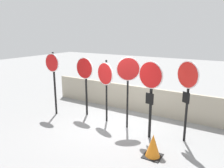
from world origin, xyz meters
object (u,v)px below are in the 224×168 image
object	(u,v)px
stop_sign_0	(53,71)
stop_sign_1	(85,75)
stop_sign_2	(105,78)
stop_sign_3	(128,76)
stop_sign_4	(151,85)
stop_sign_5	(187,84)
traffic_cone_0	(153,146)

from	to	relation	value
stop_sign_0	stop_sign_1	world-z (taller)	stop_sign_0
stop_sign_2	stop_sign_3	bearing A→B (deg)	12.52
stop_sign_3	stop_sign_4	size ratio (longest dim) A/B	1.02
stop_sign_0	stop_sign_5	distance (m)	4.73
stop_sign_4	stop_sign_5	bearing A→B (deg)	31.05
stop_sign_0	stop_sign_4	distance (m)	3.78
stop_sign_5	traffic_cone_0	bearing A→B (deg)	-79.72
stop_sign_2	stop_sign_4	world-z (taller)	stop_sign_4
stop_sign_5	traffic_cone_0	world-z (taller)	stop_sign_5
stop_sign_1	stop_sign_2	xyz separation A→B (m)	(0.97, -0.14, -0.00)
traffic_cone_0	stop_sign_5	bearing A→B (deg)	69.29
stop_sign_1	traffic_cone_0	xyz separation A→B (m)	(3.20, -1.39, -1.26)
stop_sign_5	stop_sign_2	bearing A→B (deg)	-149.81
stop_sign_1	stop_sign_5	bearing A→B (deg)	2.16
stop_sign_0	stop_sign_5	xyz separation A→B (m)	(4.72, 0.36, 0.02)
stop_sign_0	stop_sign_3	world-z (taller)	stop_sign_0
stop_sign_0	stop_sign_3	bearing A→B (deg)	8.39
stop_sign_5	traffic_cone_0	distance (m)	1.91
traffic_cone_0	stop_sign_2	bearing A→B (deg)	150.68
stop_sign_0	stop_sign_5	world-z (taller)	stop_sign_0
stop_sign_1	traffic_cone_0	bearing A→B (deg)	-18.56
stop_sign_0	stop_sign_2	bearing A→B (deg)	13.34
stop_sign_1	traffic_cone_0	world-z (taller)	stop_sign_1
stop_sign_2	stop_sign_5	world-z (taller)	stop_sign_5
stop_sign_0	stop_sign_4	xyz separation A→B (m)	(3.78, 0.04, -0.06)
stop_sign_1	stop_sign_3	xyz separation A→B (m)	(1.87, -0.22, 0.19)
stop_sign_1	traffic_cone_0	size ratio (longest dim) A/B	3.65
stop_sign_2	stop_sign_3	distance (m)	0.92
stop_sign_3	stop_sign_2	bearing A→B (deg)	140.85
stop_sign_4	stop_sign_5	size ratio (longest dim) A/B	0.99
stop_sign_1	stop_sign_5	distance (m)	3.66
stop_sign_0	traffic_cone_0	xyz separation A→B (m)	(4.26, -0.85, -1.38)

